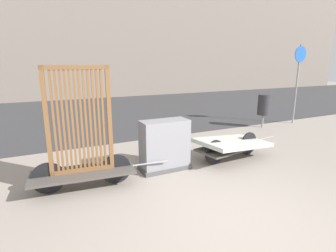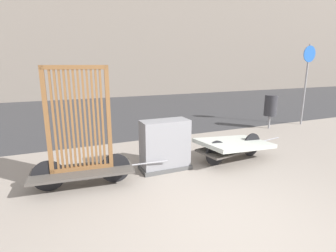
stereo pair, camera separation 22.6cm
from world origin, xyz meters
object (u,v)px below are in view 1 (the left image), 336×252
bike_cart_with_bedframe (82,148)px  sign_post (298,74)px  trash_bin (264,105)px  bike_cart_with_mattress (233,144)px  utility_cabinet (165,147)px

bike_cart_with_bedframe → sign_post: (7.71, 1.99, 1.05)m
bike_cart_with_bedframe → sign_post: sign_post is taller
trash_bin → bike_cart_with_mattress: bearing=-145.9°
bike_cart_with_mattress → trash_bin: (2.95, 2.00, 0.41)m
bike_cart_with_bedframe → trash_bin: size_ratio=2.18×
bike_cart_with_mattress → trash_bin: bearing=25.1°
bike_cart_with_bedframe → trash_bin: bearing=23.4°
utility_cabinet → trash_bin: (4.58, 1.84, 0.30)m
bike_cart_with_bedframe → utility_cabinet: (1.62, 0.15, -0.25)m
sign_post → bike_cart_with_mattress: bearing=-155.9°
bike_cart_with_mattress → utility_cabinet: utility_cabinet is taller
bike_cart_with_bedframe → bike_cart_with_mattress: bike_cart_with_bedframe is taller
bike_cart_with_mattress → utility_cabinet: 1.64m
bike_cart_with_bedframe → sign_post: bearing=20.0°
trash_bin → sign_post: size_ratio=0.40×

